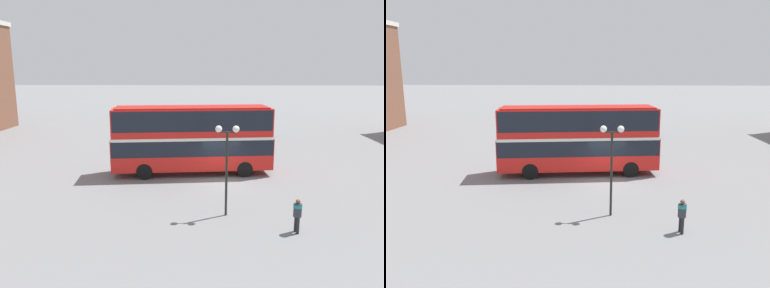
# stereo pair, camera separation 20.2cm
# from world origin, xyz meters

# --- Properties ---
(ground_plane) EXTENTS (240.00, 240.00, 0.00)m
(ground_plane) POSITION_xyz_m (0.00, 0.00, 0.00)
(ground_plane) COLOR slate
(double_decker_bus) EXTENTS (11.16, 3.69, 4.73)m
(double_decker_bus) POSITION_xyz_m (-1.98, 1.75, 2.72)
(double_decker_bus) COLOR red
(double_decker_bus) RESTS_ON ground_plane
(pedestrian_foreground) EXTENTS (0.45, 0.45, 1.60)m
(pedestrian_foreground) POSITION_xyz_m (3.09, -7.60, 0.98)
(pedestrian_foreground) COLOR #232328
(pedestrian_foreground) RESTS_ON ground_plane
(parked_car_kerb_near) EXTENTS (4.44, 2.30, 1.65)m
(parked_car_kerb_near) POSITION_xyz_m (3.83, 16.34, 0.82)
(parked_car_kerb_near) COLOR navy
(parked_car_kerb_near) RESTS_ON ground_plane
(parked_car_kerb_far) EXTENTS (4.50, 2.03, 1.61)m
(parked_car_kerb_far) POSITION_xyz_m (-2.56, 11.89, 0.81)
(parked_car_kerb_far) COLOR slate
(parked_car_kerb_far) RESTS_ON ground_plane
(street_lamp_twin_globe) EXTENTS (1.18, 0.34, 4.62)m
(street_lamp_twin_globe) POSITION_xyz_m (-0.02, -5.67, 3.46)
(street_lamp_twin_globe) COLOR black
(street_lamp_twin_globe) RESTS_ON ground_plane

